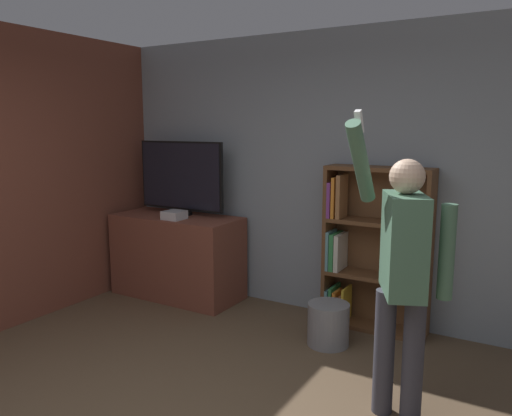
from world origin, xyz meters
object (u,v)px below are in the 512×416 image
at_px(television, 181,177).
at_px(person, 402,265).
at_px(waste_bin, 328,324).
at_px(bookshelf, 367,251).
at_px(game_console, 174,215).

relative_size(television, person, 0.55).
relative_size(television, waste_bin, 2.94).
xyz_separation_m(bookshelf, person, (0.63, -1.29, 0.28)).
height_order(game_console, waste_bin, game_console).
xyz_separation_m(game_console, person, (2.55, -0.92, 0.07)).
relative_size(bookshelf, person, 0.77).
xyz_separation_m(television, game_console, (0.10, -0.25, -0.36)).
height_order(television, bookshelf, television).
height_order(bookshelf, person, person).
relative_size(person, waste_bin, 5.37).
xyz_separation_m(game_console, bookshelf, (1.91, 0.37, -0.21)).
bearing_deg(game_console, waste_bin, -5.36).
distance_m(television, person, 2.91).
bearing_deg(person, waste_bin, -158.28).
relative_size(television, game_console, 5.21).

